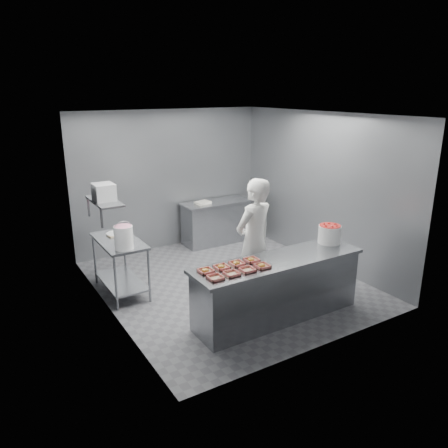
{
  "coord_description": "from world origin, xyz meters",
  "views": [
    {
      "loc": [
        -3.59,
        -5.79,
        3.17
      ],
      "look_at": [
        -0.19,
        -0.2,
        1.14
      ],
      "focal_mm": 35.0,
      "sensor_mm": 36.0,
      "label": 1
    }
  ],
  "objects": [
    {
      "name": "appliance",
      "position": [
        -1.82,
        0.6,
        1.69
      ],
      "size": [
        0.3,
        0.34,
        0.25
      ],
      "primitive_type": "cube",
      "rotation": [
        0.0,
        0.0,
        -0.01
      ],
      "color": "gray",
      "rests_on": "wall_shelf"
    },
    {
      "name": "tray_5",
      "position": [
        -0.86,
        -1.23,
        0.92
      ],
      "size": [
        0.19,
        0.18,
        0.06
      ],
      "color": "tan",
      "rests_on": "service_counter"
    },
    {
      "name": "ceiling",
      "position": [
        0.0,
        0.0,
        2.8
      ],
      "size": [
        4.5,
        4.5,
        0.0
      ],
      "primitive_type": "plane",
      "rotation": [
        3.14,
        0.0,
        0.0
      ],
      "color": "white",
      "rests_on": "wall_back"
    },
    {
      "name": "floor",
      "position": [
        0.0,
        0.0,
        0.0
      ],
      "size": [
        4.5,
        4.5,
        0.0
      ],
      "primitive_type": "plane",
      "color": "#4C4C51",
      "rests_on": "ground"
    },
    {
      "name": "strawberry_tub",
      "position": [
        1.08,
        -1.22,
        1.05
      ],
      "size": [
        0.34,
        0.34,
        0.29
      ],
      "color": "white",
      "rests_on": "service_counter"
    },
    {
      "name": "wall_back",
      "position": [
        0.0,
        2.25,
        1.4
      ],
      "size": [
        4.0,
        0.04,
        2.8
      ],
      "primitive_type": "cube",
      "color": "slate",
      "rests_on": "ground"
    },
    {
      "name": "bucket_lid",
      "position": [
        -1.6,
        0.9,
        0.91
      ],
      "size": [
        0.32,
        0.32,
        0.02
      ],
      "primitive_type": "cylinder",
      "rotation": [
        0.0,
        0.0,
        0.04
      ],
      "color": "white",
      "rests_on": "prep_table"
    },
    {
      "name": "tray_1",
      "position": [
        -0.85,
        -1.47,
        0.92
      ],
      "size": [
        0.19,
        0.18,
        0.04
      ],
      "color": "tan",
      "rests_on": "service_counter"
    },
    {
      "name": "service_counter",
      "position": [
        0.0,
        -1.35,
        0.45
      ],
      "size": [
        2.6,
        0.7,
        0.9
      ],
      "color": "slate",
      "rests_on": "ground"
    },
    {
      "name": "glaze_bucket",
      "position": [
        -1.7,
        0.17,
        1.09
      ],
      "size": [
        0.29,
        0.28,
        0.43
      ],
      "color": "white",
      "rests_on": "prep_table"
    },
    {
      "name": "worker",
      "position": [
        -0.0,
        -0.75,
        0.97
      ],
      "size": [
        0.8,
        0.62,
        1.94
      ],
      "primitive_type": "imported",
      "rotation": [
        0.0,
        0.0,
        3.39
      ],
      "color": "white",
      "rests_on": "ground"
    },
    {
      "name": "tray_0",
      "position": [
        -1.09,
        -1.47,
        0.92
      ],
      "size": [
        0.19,
        0.18,
        0.04
      ],
      "color": "tan",
      "rests_on": "service_counter"
    },
    {
      "name": "tray_4",
      "position": [
        -1.1,
        -1.23,
        0.92
      ],
      "size": [
        0.19,
        0.18,
        0.06
      ],
      "color": "tan",
      "rests_on": "service_counter"
    },
    {
      "name": "tray_2",
      "position": [
        -0.61,
        -1.47,
        0.92
      ],
      "size": [
        0.19,
        0.18,
        0.04
      ],
      "color": "tan",
      "rests_on": "service_counter"
    },
    {
      "name": "prep_table",
      "position": [
        -1.65,
        0.6,
        0.59
      ],
      "size": [
        0.6,
        1.2,
        0.9
      ],
      "color": "slate",
      "rests_on": "ground"
    },
    {
      "name": "tray_7",
      "position": [
        -0.38,
        -1.23,
        0.92
      ],
      "size": [
        0.19,
        0.18,
        0.06
      ],
      "color": "tan",
      "rests_on": "service_counter"
    },
    {
      "name": "tray_6",
      "position": [
        -0.62,
        -1.23,
        0.92
      ],
      "size": [
        0.19,
        0.18,
        0.06
      ],
      "color": "tan",
      "rests_on": "service_counter"
    },
    {
      "name": "wall_shelf",
      "position": [
        -1.82,
        0.6,
        1.55
      ],
      "size": [
        0.35,
        0.9,
        0.03
      ],
      "primitive_type": "cube",
      "color": "slate",
      "rests_on": "wall_left"
    },
    {
      "name": "tray_3",
      "position": [
        -0.38,
        -1.47,
        0.92
      ],
      "size": [
        0.19,
        0.18,
        0.06
      ],
      "color": "tan",
      "rests_on": "service_counter"
    },
    {
      "name": "rag",
      "position": [
        -1.67,
        0.82,
        0.91
      ],
      "size": [
        0.16,
        0.15,
        0.02
      ],
      "primitive_type": "cube",
      "rotation": [
        0.0,
        0.0,
        0.17
      ],
      "color": "#CCB28C",
      "rests_on": "prep_table"
    },
    {
      "name": "paper_stack",
      "position": [
        0.57,
        1.9,
        0.92
      ],
      "size": [
        0.32,
        0.25,
        0.05
      ],
      "primitive_type": "cube",
      "rotation": [
        0.0,
        0.0,
        0.12
      ],
      "color": "silver",
      "rests_on": "back_counter"
    },
    {
      "name": "wall_left",
      "position": [
        -2.0,
        0.0,
        1.4
      ],
      "size": [
        0.04,
        4.5,
        2.8
      ],
      "primitive_type": "cube",
      "color": "slate",
      "rests_on": "ground"
    },
    {
      "name": "back_counter",
      "position": [
        0.9,
        1.9,
        0.45
      ],
      "size": [
        1.5,
        0.6,
        0.9
      ],
      "color": "slate",
      "rests_on": "ground"
    },
    {
      "name": "wall_right",
      "position": [
        2.0,
        0.0,
        1.4
      ],
      "size": [
        0.04,
        4.5,
        2.8
      ],
      "primitive_type": "cube",
      "color": "slate",
      "rests_on": "ground"
    }
  ]
}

